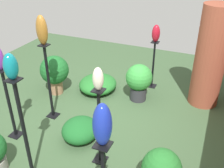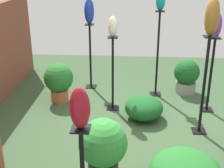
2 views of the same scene
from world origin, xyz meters
name	(u,v)px [view 2 (image 2 of 2)]	position (x,y,z in m)	size (l,w,h in m)	color
ground_plane	(136,136)	(0.00, 0.00, 0.00)	(8.00, 8.00, 0.00)	#385133
pedestal_teal	(157,58)	(1.53, -0.36, 0.73)	(0.20, 0.20, 1.57)	black
pedestal_cobalt	(90,59)	(1.81, 0.91, 0.58)	(0.20, 0.20, 1.26)	black
pedestal_violet	(210,78)	(0.93, -1.19, 0.58)	(0.20, 0.20, 1.26)	black
pedestal_bronze	(203,90)	(0.19, -0.93, 0.67)	(0.20, 0.20, 1.44)	black
pedestal_ivory	(113,77)	(0.88, 0.41, 0.57)	(0.20, 0.20, 1.25)	black
art_vase_teal	(161,1)	(1.53, -0.36, 1.73)	(0.17, 0.16, 0.32)	#0F727A
art_vase_cobalt	(89,11)	(1.81, 0.91, 1.50)	(0.19, 0.18, 0.47)	#192D9E
art_vase_ruby	(80,108)	(-1.68, 0.50, 1.26)	(0.16, 0.17, 0.37)	maroon
art_vase_violet	(217,25)	(0.93, -1.19, 1.45)	(0.14, 0.15, 0.38)	#6B2D8C
art_vase_bronze	(212,17)	(0.19, -0.93, 1.69)	(0.18, 0.19, 0.50)	brown
art_vase_ivory	(113,26)	(0.88, 0.41, 1.41)	(0.14, 0.14, 0.32)	beige
potted_plant_back_center	(59,80)	(1.10, 1.38, 0.40)	(0.52, 0.52, 0.70)	#B25B38
potted_plant_near_pillar	(103,148)	(-1.02, 0.38, 0.45)	(0.55, 0.55, 0.79)	#2D2D33
potted_plant_front_left	(186,75)	(1.68, -0.94, 0.35)	(0.48, 0.48, 0.65)	gray
foliage_bed_east	(144,108)	(0.56, -0.11, 0.18)	(0.65, 0.61, 0.37)	#195923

